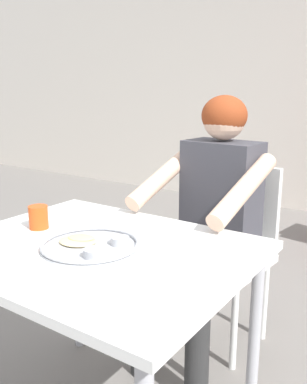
# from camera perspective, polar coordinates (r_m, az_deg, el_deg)

# --- Properties ---
(table_foreground) EXTENTS (1.03, 0.82, 0.74)m
(table_foreground) POSITION_cam_1_polar(r_m,az_deg,el_deg) (1.47, -7.86, -10.36)
(table_foreground) COLOR white
(table_foreground) RESTS_ON ground
(thali_tray) EXTENTS (0.33, 0.33, 0.03)m
(thali_tray) POSITION_cam_1_polar(r_m,az_deg,el_deg) (1.43, -8.60, -7.13)
(thali_tray) COLOR #B7BABF
(thali_tray) RESTS_ON table_foreground
(drinking_cup) EXTENTS (0.07, 0.07, 0.09)m
(drinking_cup) POSITION_cam_1_polar(r_m,az_deg,el_deg) (1.65, -15.54, -3.25)
(drinking_cup) COLOR #D84C19
(drinking_cup) RESTS_ON table_foreground
(chair_foreground) EXTENTS (0.44, 0.44, 0.90)m
(chair_foreground) POSITION_cam_1_polar(r_m,az_deg,el_deg) (2.15, 10.70, -6.66)
(chair_foreground) COLOR silver
(chair_foreground) RESTS_ON ground
(diner_foreground) EXTENTS (0.53, 0.58, 1.24)m
(diner_foreground) POSITION_cam_1_polar(r_m,az_deg,el_deg) (1.89, 7.83, -2.26)
(diner_foreground) COLOR #2E2E2E
(diner_foreground) RESTS_ON ground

